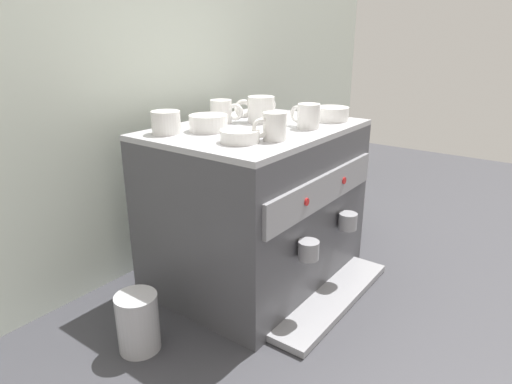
{
  "coord_description": "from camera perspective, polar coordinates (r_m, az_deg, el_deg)",
  "views": [
    {
      "loc": [
        -1.04,
        -0.76,
        0.75
      ],
      "look_at": [
        0.0,
        0.0,
        0.29
      ],
      "focal_mm": 31.17,
      "sensor_mm": 36.0,
      "label": 1
    }
  ],
  "objects": [
    {
      "name": "ground_plane",
      "position": [
        1.49,
        -0.0,
        -10.44
      ],
      "size": [
        4.0,
        4.0,
        0.0
      ],
      "primitive_type": "plane",
      "color": "#38383D"
    },
    {
      "name": "ceramic_cup_0",
      "position": [
        1.3,
        6.63,
        9.67
      ],
      "size": [
        0.06,
        0.1,
        0.07
      ],
      "color": "white",
      "rests_on": "espresso_machine"
    },
    {
      "name": "ceramic_cup_1",
      "position": [
        1.38,
        0.45,
        10.58
      ],
      "size": [
        0.09,
        0.12,
        0.08
      ],
      "color": "white",
      "rests_on": "espresso_machine"
    },
    {
      "name": "ceramic_cup_3",
      "position": [
        1.14,
        2.24,
        8.39
      ],
      "size": [
        0.09,
        0.06,
        0.07
      ],
      "color": "white",
      "rests_on": "espresso_machine"
    },
    {
      "name": "ceramic_bowl_2",
      "position": [
        1.12,
        -2.09,
        7.14
      ],
      "size": [
        0.1,
        0.1,
        0.03
      ],
      "color": "white",
      "rests_on": "espresso_machine"
    },
    {
      "name": "ceramic_cup_4",
      "position": [
        1.52,
        0.34,
        11.06
      ],
      "size": [
        0.08,
        0.08,
        0.06
      ],
      "color": "white",
      "rests_on": "espresso_machine"
    },
    {
      "name": "tiled_backsplash_wall",
      "position": [
        1.54,
        -11.1,
        12.28
      ],
      "size": [
        2.8,
        0.03,
        1.12
      ],
      "primitive_type": "cube",
      "color": "silver",
      "rests_on": "ground_plane"
    },
    {
      "name": "coffee_grinder",
      "position": [
        1.77,
        10.21,
        1.85
      ],
      "size": [
        0.17,
        0.17,
        0.43
      ],
      "color": "#333338",
      "rests_on": "ground_plane"
    },
    {
      "name": "ceramic_bowl_0",
      "position": [
        1.43,
        9.71,
        9.82
      ],
      "size": [
        0.1,
        0.1,
        0.04
      ],
      "color": "white",
      "rests_on": "espresso_machine"
    },
    {
      "name": "espresso_machine",
      "position": [
        1.38,
        0.14,
        -1.73
      ],
      "size": [
        0.62,
        0.56,
        0.49
      ],
      "color": "#4C4C51",
      "rests_on": "ground_plane"
    },
    {
      "name": "ceramic_cup_2",
      "position": [
        1.37,
        -4.34,
        10.27
      ],
      "size": [
        0.07,
        0.1,
        0.07
      ],
      "color": "white",
      "rests_on": "espresso_machine"
    },
    {
      "name": "ceramic_cup_5",
      "position": [
        1.25,
        -11.51,
        8.79
      ],
      "size": [
        0.09,
        0.1,
        0.06
      ],
      "color": "white",
      "rests_on": "espresso_machine"
    },
    {
      "name": "ceramic_bowl_1",
      "position": [
        1.26,
        -6.13,
        8.77
      ],
      "size": [
        0.11,
        0.11,
        0.04
      ],
      "color": "white",
      "rests_on": "espresso_machine"
    },
    {
      "name": "milk_pitcher",
      "position": [
        1.18,
        -14.9,
        -15.85
      ],
      "size": [
        0.1,
        0.1,
        0.15
      ],
      "primitive_type": "cylinder",
      "color": "#B7B7BC",
      "rests_on": "ground_plane"
    }
  ]
}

